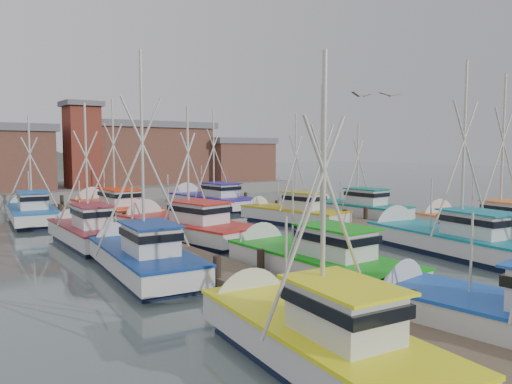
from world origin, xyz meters
TOP-DOWN VIEW (x-y plane):
  - ground at (0.00, 0.00)m, footprint 260.00×260.00m
  - dock_left at (-7.00, 4.04)m, footprint 2.30×46.00m
  - dock_right at (7.00, 4.04)m, footprint 2.30×46.00m
  - quay at (0.00, 37.00)m, footprint 44.00×16.00m
  - shed_center at (6.00, 37.00)m, footprint 14.84×9.54m
  - shed_right at (17.00, 34.00)m, footprint 8.48×6.36m
  - lookout_tower at (-2.00, 33.00)m, footprint 3.60×3.60m
  - boat_0 at (-4.71, -10.94)m, footprint 3.60×8.77m
  - boat_2 at (-9.67, -8.72)m, footprint 3.39×8.37m
  - boat_4 at (-4.31, -2.90)m, footprint 3.35×8.96m
  - boat_5 at (4.39, -3.42)m, footprint 4.47×10.29m
  - boat_6 at (-9.44, 1.72)m, footprint 3.87×8.80m
  - boat_7 at (9.88, -2.41)m, footprint 4.11×9.88m
  - boat_8 at (-4.37, 7.85)m, footprint 4.76×10.39m
  - boat_9 at (4.18, 8.51)m, footprint 3.85×8.47m
  - boat_10 at (-9.29, 9.28)m, footprint 3.28×7.91m
  - boat_11 at (9.90, 8.22)m, footprint 3.29×8.99m
  - boat_12 at (-4.45, 18.75)m, footprint 3.95×10.42m
  - boat_13 at (4.53, 19.60)m, footprint 3.82×10.24m
  - boat_14 at (-9.77, 19.70)m, footprint 3.73×9.10m
  - gull_near at (0.94, -0.79)m, footprint 1.55×0.66m
  - gull_far at (4.23, 0.15)m, footprint 1.55×0.65m

SIDE VIEW (x-z plane):
  - ground at x=0.00m, z-range 0.00..0.00m
  - dock_left at x=-7.00m, z-range -0.54..0.96m
  - dock_right at x=7.00m, z-range -0.54..0.96m
  - quay at x=0.00m, z-range 0.00..1.20m
  - boat_0 at x=-4.71m, z-range -3.06..4.41m
  - boat_11 at x=9.90m, z-range -3.24..4.60m
  - boat_9 at x=4.18m, z-range -3.35..4.70m
  - boat_8 at x=-4.37m, z-range -3.49..4.85m
  - boat_4 at x=-4.31m, z-range -3.44..4.79m
  - boat_2 at x=-9.67m, z-range -3.26..4.62m
  - boat_14 at x=-9.77m, z-range -3.34..4.70m
  - boat_10 at x=-9.29m, z-range -3.35..4.71m
  - boat_13 at x=4.53m, z-range -3.97..5.34m
  - boat_12 at x=-4.45m, z-range -4.13..5.50m
  - boat_5 at x=4.39m, z-range -4.37..5.74m
  - boat_7 at x=9.88m, z-range -4.35..5.73m
  - boat_6 at x=-9.44m, z-range -4.12..5.50m
  - shed_right at x=17.00m, z-range 1.24..6.44m
  - shed_center at x=6.00m, z-range 1.24..8.14m
  - lookout_tower at x=-2.00m, z-range 1.30..9.80m
  - gull_near at x=0.94m, z-range 7.55..7.79m
  - gull_far at x=4.23m, z-range 7.83..8.07m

